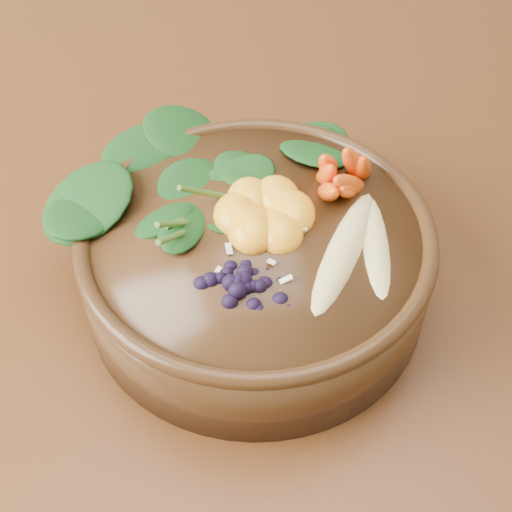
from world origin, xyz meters
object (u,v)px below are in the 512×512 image
stoneware_bowl (256,263)px  carrot_cluster (343,143)px  dining_table (344,225)px  mandarin_cluster (264,202)px  kale_heap (224,154)px  banana_halves (362,235)px  blueberry_pile (238,269)px

stoneware_bowl → carrot_cluster: 0.14m
dining_table → carrot_cluster: (-0.04, -0.11, 0.22)m
dining_table → mandarin_cluster: (-0.12, -0.15, 0.20)m
dining_table → stoneware_bowl: 0.25m
dining_table → kale_heap: bearing=-149.0°
banana_halves → stoneware_bowl: bearing=-177.3°
banana_halves → kale_heap: bearing=156.5°
stoneware_bowl → kale_heap: bearing=104.8°
banana_halves → mandarin_cluster: mandarin_cluster is taller
mandarin_cluster → blueberry_pile: 0.09m
stoneware_bowl → mandarin_cluster: size_ratio=3.15×
stoneware_bowl → kale_heap: kale_heap is taller
mandarin_cluster → blueberry_pile: size_ratio=0.69×
dining_table → mandarin_cluster: mandarin_cluster is taller
stoneware_bowl → blueberry_pile: bearing=-109.2°
carrot_cluster → dining_table: bearing=90.6°
banana_halves → carrot_cluster: bearing=113.1°
kale_heap → banana_halves: size_ratio=1.25×
stoneware_bowl → mandarin_cluster: mandarin_cluster is taller
carrot_cluster → mandarin_cluster: 0.09m
stoneware_bowl → banana_halves: size_ratio=1.90×
dining_table → carrot_cluster: carrot_cluster is taller
stoneware_bowl → mandarin_cluster: bearing=61.6°
stoneware_bowl → carrot_cluster: carrot_cluster is taller
banana_halves → mandarin_cluster: 0.09m
mandarin_cluster → blueberry_pile: (-0.03, -0.08, 0.00)m
carrot_cluster → mandarin_cluster: (-0.08, -0.04, -0.03)m
stoneware_bowl → blueberry_pile: (-0.02, -0.06, 0.07)m
kale_heap → mandarin_cluster: size_ratio=2.07×
stoneware_bowl → kale_heap: size_ratio=1.53×
mandarin_cluster → blueberry_pile: blueberry_pile is taller
carrot_cluster → blueberry_pile: 0.16m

